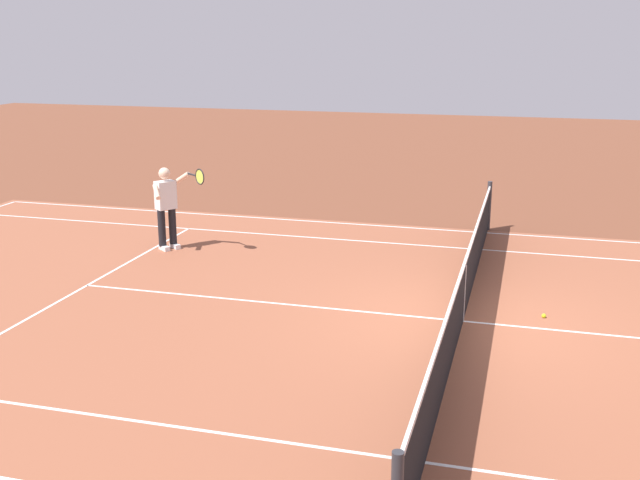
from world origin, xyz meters
TOP-DOWN VIEW (x-y plane):
  - ground_plane at (0.00, 0.00)m, footprint 60.00×60.00m
  - court_slab at (0.00, 0.00)m, footprint 24.20×11.40m
  - court_line_markings at (0.00, 0.00)m, footprint 23.85×11.05m
  - tennis_net at (0.00, 0.00)m, footprint 0.10×11.70m
  - tennis_player_near at (6.07, -2.51)m, footprint 1.18×0.75m
  - tennis_ball at (-1.18, -0.48)m, footprint 0.07×0.07m

SIDE VIEW (x-z plane):
  - ground_plane at x=0.00m, z-range 0.00..0.00m
  - court_slab at x=0.00m, z-range 0.00..0.00m
  - court_line_markings at x=0.00m, z-range 0.00..0.01m
  - tennis_ball at x=-1.18m, z-range 0.00..0.07m
  - tennis_net at x=0.00m, z-range -0.05..1.03m
  - tennis_player_near at x=6.07m, z-range 0.08..1.78m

